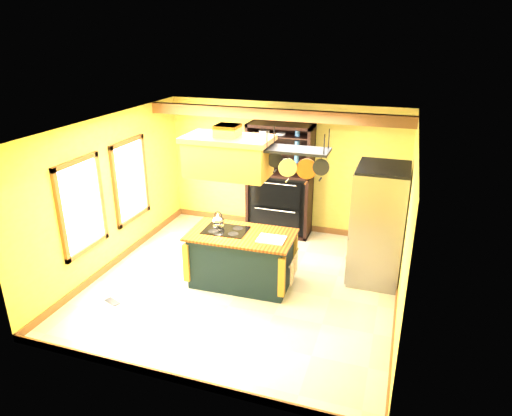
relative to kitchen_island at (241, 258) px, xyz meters
The scene contains 15 objects.
floor 0.47m from the kitchen_island, ahead, with size 5.00×5.00×0.00m, color beige.
ceiling 2.23m from the kitchen_island, ahead, with size 5.00×5.00×0.00m, color white.
wall_back 2.65m from the kitchen_island, 88.91° to the left, with size 5.00×0.02×2.70m, color #E3C353.
wall_front 2.65m from the kitchen_island, 88.90° to the right, with size 5.00×0.02×2.70m, color #E3C353.
wall_left 2.61m from the kitchen_island, behind, with size 0.02×5.00×2.70m, color #E3C353.
wall_right 2.70m from the kitchen_island, ahead, with size 0.02×5.00×2.70m, color #E3C353.
ceiling_beam 2.72m from the kitchen_island, 88.39° to the left, with size 5.00×0.15×0.20m, color brown.
window_near 2.71m from the kitchen_island, 161.78° to the right, with size 0.06×1.06×1.56m.
window_far 2.66m from the kitchen_island, 165.97° to the left, with size 0.06×1.06×1.56m.
kitchen_island is the anchor object (origin of this frame).
range_hood 1.78m from the kitchen_island, behind, with size 1.36×0.77×0.80m.
pot_rack 2.05m from the kitchen_island, ahead, with size 0.98×0.46×0.76m.
refrigerator 2.35m from the kitchen_island, 23.43° to the left, with size 0.85×1.01×1.97m.
hutch 2.29m from the kitchen_island, 89.16° to the left, with size 1.31×0.60×2.32m.
floor_register 2.18m from the kitchen_island, 145.32° to the right, with size 0.28×0.12×0.01m, color black.
Camera 1 is at (2.33, -6.38, 4.05)m, focal length 32.00 mm.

